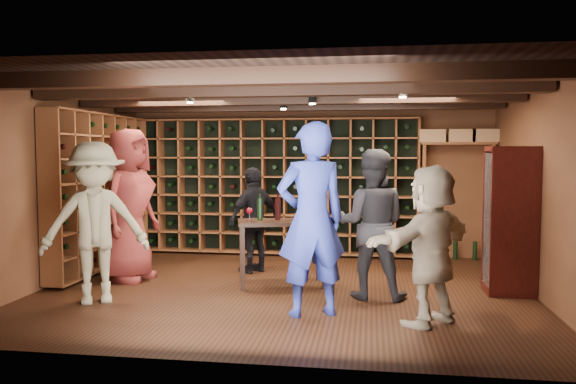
# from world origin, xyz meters

# --- Properties ---
(ground) EXTENTS (6.00, 6.00, 0.00)m
(ground) POSITION_xyz_m (0.00, 0.00, 0.00)
(ground) COLOR #32190D
(ground) RESTS_ON ground
(room_shell) EXTENTS (6.00, 6.00, 6.00)m
(room_shell) POSITION_xyz_m (0.00, 0.05, 2.42)
(room_shell) COLOR brown
(room_shell) RESTS_ON ground
(wine_rack_back) EXTENTS (4.65, 0.30, 2.20)m
(wine_rack_back) POSITION_xyz_m (-0.52, 2.33, 1.15)
(wine_rack_back) COLOR brown
(wine_rack_back) RESTS_ON ground
(wine_rack_left) EXTENTS (0.30, 2.65, 2.20)m
(wine_rack_left) POSITION_xyz_m (-2.83, 0.82, 1.15)
(wine_rack_left) COLOR brown
(wine_rack_left) RESTS_ON ground
(crate_shelf) EXTENTS (1.20, 0.32, 2.07)m
(crate_shelf) POSITION_xyz_m (2.41, 2.32, 1.57)
(crate_shelf) COLOR brown
(crate_shelf) RESTS_ON ground
(display_cabinet) EXTENTS (0.55, 0.50, 1.75)m
(display_cabinet) POSITION_xyz_m (2.71, 0.20, 0.86)
(display_cabinet) COLOR #370D0B
(display_cabinet) RESTS_ON ground
(man_blue_shirt) EXTENTS (0.87, 0.74, 2.02)m
(man_blue_shirt) POSITION_xyz_m (0.45, -1.06, 1.01)
(man_blue_shirt) COLOR navy
(man_blue_shirt) RESTS_ON ground
(man_grey_suit) EXTENTS (0.90, 0.72, 1.75)m
(man_grey_suit) POSITION_xyz_m (1.06, -0.24, 0.87)
(man_grey_suit) COLOR #212227
(man_grey_suit) RESTS_ON ground
(guest_red_floral) EXTENTS (0.81, 1.08, 2.02)m
(guest_red_floral) POSITION_xyz_m (-2.13, 0.21, 1.01)
(guest_red_floral) COLOR maroon
(guest_red_floral) RESTS_ON ground
(guest_woman_black) EXTENTS (0.83, 0.92, 1.50)m
(guest_woman_black) POSITION_xyz_m (-0.58, 0.94, 0.75)
(guest_woman_black) COLOR black
(guest_woman_black) RESTS_ON ground
(guest_khaki) EXTENTS (1.36, 1.15, 1.83)m
(guest_khaki) POSITION_xyz_m (-2.03, -0.92, 0.91)
(guest_khaki) COLOR #7D7556
(guest_khaki) RESTS_ON ground
(guest_beige) EXTENTS (1.35, 1.40, 1.59)m
(guest_beige) POSITION_xyz_m (1.65, -1.19, 0.80)
(guest_beige) COLOR gray
(guest_beige) RESTS_ON ground
(tasting_table) EXTENTS (1.22, 0.82, 1.12)m
(tasting_table) POSITION_xyz_m (-0.07, 0.21, 0.75)
(tasting_table) COLOR black
(tasting_table) RESTS_ON ground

